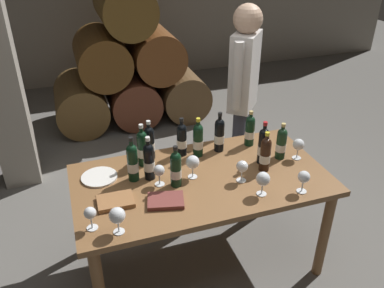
{
  "coord_description": "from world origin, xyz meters",
  "views": [
    {
      "loc": [
        -0.77,
        -2.07,
        2.28
      ],
      "look_at": [
        0.0,
        0.2,
        0.91
      ],
      "focal_mm": 37.3,
      "sensor_mm": 36.0,
      "label": 1
    }
  ],
  "objects_px": {
    "dining_table": "(201,188)",
    "wine_glass_5": "(117,216)",
    "wine_bottle_0": "(198,140)",
    "sommelier_presenting": "(243,87)",
    "wine_bottle_7": "(176,169)",
    "wine_bottle_11": "(263,145)",
    "wine_glass_1": "(298,145)",
    "wine_bottle_8": "(265,154)",
    "wine_glass_0": "(242,167)",
    "wine_glass_7": "(263,179)",
    "serving_plate": "(99,177)",
    "wine_bottle_2": "(250,130)",
    "wine_bottle_3": "(133,162)",
    "wine_bottle_10": "(219,134)",
    "wine_glass_2": "(193,163)",
    "wine_bottle_4": "(142,148)",
    "wine_glass_4": "(90,214)",
    "wine_bottle_6": "(149,142)",
    "wine_glass_6": "(304,178)",
    "wine_bottle_5": "(281,143)",
    "tasting_notebook": "(166,201)",
    "wine_bottle_9": "(149,161)",
    "wine_glass_3": "(159,171)",
    "wine_bottle_1": "(182,139)",
    "leather_ledger": "(116,201)"
  },
  "relations": [
    {
      "from": "dining_table",
      "to": "wine_glass_5",
      "type": "xyz_separation_m",
      "value": [
        -0.61,
        -0.35,
        0.21
      ]
    },
    {
      "from": "wine_bottle_0",
      "to": "wine_glass_5",
      "type": "xyz_separation_m",
      "value": [
        -0.69,
        -0.63,
        -0.02
      ]
    },
    {
      "from": "sommelier_presenting",
      "to": "wine_bottle_7",
      "type": "bearing_deg",
      "value": -136.64
    },
    {
      "from": "wine_bottle_11",
      "to": "wine_glass_1",
      "type": "distance_m",
      "value": 0.27
    },
    {
      "from": "wine_bottle_8",
      "to": "wine_glass_0",
      "type": "xyz_separation_m",
      "value": [
        -0.2,
        -0.07,
        -0.02
      ]
    },
    {
      "from": "wine_glass_7",
      "to": "sommelier_presenting",
      "type": "height_order",
      "value": "sommelier_presenting"
    },
    {
      "from": "dining_table",
      "to": "serving_plate",
      "type": "distance_m",
      "value": 0.69
    },
    {
      "from": "wine_glass_7",
      "to": "wine_bottle_7",
      "type": "bearing_deg",
      "value": 150.87
    },
    {
      "from": "wine_glass_0",
      "to": "wine_bottle_2",
      "type": "bearing_deg",
      "value": 58.57
    },
    {
      "from": "wine_bottle_3",
      "to": "wine_bottle_10",
      "type": "bearing_deg",
      "value": 14.44
    },
    {
      "from": "wine_bottle_2",
      "to": "wine_bottle_3",
      "type": "distance_m",
      "value": 0.95
    },
    {
      "from": "wine_glass_2",
      "to": "wine_glass_7",
      "type": "bearing_deg",
      "value": -42.33
    },
    {
      "from": "dining_table",
      "to": "wine_bottle_4",
      "type": "bearing_deg",
      "value": 139.43
    },
    {
      "from": "wine_glass_4",
      "to": "wine_glass_7",
      "type": "height_order",
      "value": "wine_glass_7"
    },
    {
      "from": "wine_bottle_2",
      "to": "wine_bottle_6",
      "type": "distance_m",
      "value": 0.76
    },
    {
      "from": "wine_glass_7",
      "to": "wine_bottle_4",
      "type": "bearing_deg",
      "value": 137.29
    },
    {
      "from": "wine_bottle_4",
      "to": "wine_bottle_7",
      "type": "bearing_deg",
      "value": -64.7
    },
    {
      "from": "wine_glass_6",
      "to": "wine_bottle_2",
      "type": "bearing_deg",
      "value": 94.84
    },
    {
      "from": "wine_bottle_5",
      "to": "tasting_notebook",
      "type": "xyz_separation_m",
      "value": [
        -0.92,
        -0.24,
        -0.11
      ]
    },
    {
      "from": "wine_bottle_8",
      "to": "wine_bottle_10",
      "type": "xyz_separation_m",
      "value": [
        -0.2,
        0.34,
        0.01
      ]
    },
    {
      "from": "wine_bottle_9",
      "to": "wine_bottle_3",
      "type": "bearing_deg",
      "value": 171.03
    },
    {
      "from": "wine_bottle_0",
      "to": "wine_glass_1",
      "type": "xyz_separation_m",
      "value": [
        0.66,
        -0.27,
        -0.02
      ]
    },
    {
      "from": "wine_bottle_6",
      "to": "wine_bottle_9",
      "type": "distance_m",
      "value": 0.26
    },
    {
      "from": "wine_bottle_6",
      "to": "dining_table",
      "type": "bearing_deg",
      "value": -53.12
    },
    {
      "from": "wine_bottle_7",
      "to": "tasting_notebook",
      "type": "relative_size",
      "value": 1.32
    },
    {
      "from": "wine_bottle_9",
      "to": "wine_glass_3",
      "type": "bearing_deg",
      "value": -66.24
    },
    {
      "from": "wine_bottle_1",
      "to": "wine_bottle_4",
      "type": "relative_size",
      "value": 0.93
    },
    {
      "from": "wine_bottle_0",
      "to": "wine_bottle_6",
      "type": "height_order",
      "value": "wine_bottle_0"
    },
    {
      "from": "wine_bottle_11",
      "to": "leather_ledger",
      "type": "xyz_separation_m",
      "value": [
        -1.06,
        -0.14,
        -0.12
      ]
    },
    {
      "from": "wine_bottle_6",
      "to": "wine_glass_1",
      "type": "relative_size",
      "value": 1.91
    },
    {
      "from": "wine_bottle_7",
      "to": "wine_bottle_6",
      "type": "bearing_deg",
      "value": 101.97
    },
    {
      "from": "wine_glass_1",
      "to": "wine_glass_7",
      "type": "bearing_deg",
      "value": -145.22
    },
    {
      "from": "dining_table",
      "to": "wine_bottle_6",
      "type": "bearing_deg",
      "value": 126.88
    },
    {
      "from": "wine_glass_4",
      "to": "wine_bottle_8",
      "type": "bearing_deg",
      "value": 10.88
    },
    {
      "from": "dining_table",
      "to": "sommelier_presenting",
      "type": "height_order",
      "value": "sommelier_presenting"
    },
    {
      "from": "wine_bottle_1",
      "to": "wine_glass_3",
      "type": "bearing_deg",
      "value": -128.34
    },
    {
      "from": "dining_table",
      "to": "wine_bottle_8",
      "type": "relative_size",
      "value": 5.84
    },
    {
      "from": "wine_bottle_5",
      "to": "wine_bottle_9",
      "type": "distance_m",
      "value": 0.95
    },
    {
      "from": "wine_bottle_7",
      "to": "wine_bottle_9",
      "type": "distance_m",
      "value": 0.2
    },
    {
      "from": "wine_glass_3",
      "to": "wine_glass_5",
      "type": "height_order",
      "value": "wine_glass_5"
    },
    {
      "from": "dining_table",
      "to": "wine_bottle_0",
      "type": "bearing_deg",
      "value": 75.48
    },
    {
      "from": "wine_bottle_3",
      "to": "wine_glass_1",
      "type": "xyz_separation_m",
      "value": [
        1.17,
        -0.11,
        -0.03
      ]
    },
    {
      "from": "wine_bottle_2",
      "to": "leather_ledger",
      "type": "relative_size",
      "value": 1.28
    },
    {
      "from": "wine_bottle_1",
      "to": "wine_bottle_3",
      "type": "distance_m",
      "value": 0.45
    },
    {
      "from": "wine_glass_7",
      "to": "wine_bottle_5",
      "type": "bearing_deg",
      "value": 47.19
    },
    {
      "from": "wine_bottle_4",
      "to": "wine_glass_1",
      "type": "relative_size",
      "value": 2.02
    },
    {
      "from": "wine_bottle_10",
      "to": "wine_glass_6",
      "type": "relative_size",
      "value": 2.04
    },
    {
      "from": "dining_table",
      "to": "wine_bottle_3",
      "type": "relative_size",
      "value": 5.32
    },
    {
      "from": "wine_bottle_10",
      "to": "wine_glass_2",
      "type": "distance_m",
      "value": 0.41
    },
    {
      "from": "wine_bottle_7",
      "to": "wine_glass_1",
      "type": "xyz_separation_m",
      "value": [
        0.92,
        0.04,
        -0.02
      ]
    }
  ]
}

